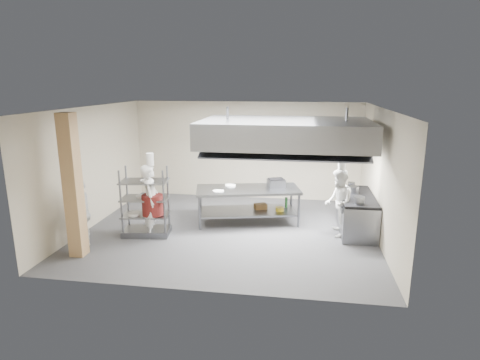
# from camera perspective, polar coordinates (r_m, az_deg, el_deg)

# --- Properties ---
(floor) EXTENTS (7.00, 7.00, 0.00)m
(floor) POSITION_cam_1_polar(r_m,az_deg,el_deg) (10.01, -1.51, -7.16)
(floor) COLOR #353538
(floor) RESTS_ON ground
(ceiling) EXTENTS (7.00, 7.00, 0.00)m
(ceiling) POSITION_cam_1_polar(r_m,az_deg,el_deg) (9.37, -1.63, 10.24)
(ceiling) COLOR silver
(ceiling) RESTS_ON wall_back
(wall_back) EXTENTS (7.00, 0.00, 7.00)m
(wall_back) POSITION_cam_1_polar(r_m,az_deg,el_deg) (12.49, 0.90, 4.21)
(wall_back) COLOR #BBAE94
(wall_back) RESTS_ON ground
(wall_left) EXTENTS (0.00, 6.00, 6.00)m
(wall_left) POSITION_cam_1_polar(r_m,az_deg,el_deg) (10.76, -20.24, 1.79)
(wall_left) COLOR #BBAE94
(wall_left) RESTS_ON ground
(wall_right) EXTENTS (0.00, 6.00, 6.00)m
(wall_right) POSITION_cam_1_polar(r_m,az_deg,el_deg) (9.60, 19.45, 0.49)
(wall_right) COLOR #BBAE94
(wall_right) RESTS_ON ground
(column) EXTENTS (0.30, 0.30, 3.00)m
(column) POSITION_cam_1_polar(r_m,az_deg,el_deg) (8.86, -22.68, -0.86)
(column) COLOR tan
(column) RESTS_ON floor
(exhaust_hood) EXTENTS (4.00, 2.50, 0.60)m
(exhaust_hood) POSITION_cam_1_polar(r_m,az_deg,el_deg) (9.68, 6.47, 6.71)
(exhaust_hood) COLOR gray
(exhaust_hood) RESTS_ON ceiling
(hood_strip_a) EXTENTS (1.60, 0.12, 0.04)m
(hood_strip_a) POSITION_cam_1_polar(r_m,az_deg,el_deg) (9.80, 1.14, 4.99)
(hood_strip_a) COLOR white
(hood_strip_a) RESTS_ON exhaust_hood
(hood_strip_b) EXTENTS (1.60, 0.12, 0.04)m
(hood_strip_b) POSITION_cam_1_polar(r_m,az_deg,el_deg) (9.73, 11.74, 4.64)
(hood_strip_b) COLOR white
(hood_strip_b) RESTS_ON exhaust_hood
(wall_shelf) EXTENTS (1.50, 0.28, 0.04)m
(wall_shelf) POSITION_cam_1_polar(r_m,az_deg,el_deg) (12.22, 9.20, 3.81)
(wall_shelf) COLOR gray
(wall_shelf) RESTS_ON wall_back
(island) EXTENTS (2.82, 1.67, 0.91)m
(island) POSITION_cam_1_polar(r_m,az_deg,el_deg) (10.44, 1.12, -3.63)
(island) COLOR slate
(island) RESTS_ON floor
(island_worktop) EXTENTS (2.82, 1.67, 0.06)m
(island_worktop) POSITION_cam_1_polar(r_m,az_deg,el_deg) (10.32, 1.13, -1.38)
(island_worktop) COLOR gray
(island_worktop) RESTS_ON island
(island_undershelf) EXTENTS (2.59, 1.51, 0.04)m
(island_undershelf) POSITION_cam_1_polar(r_m,az_deg,el_deg) (10.48, 1.11, -4.44)
(island_undershelf) COLOR slate
(island_undershelf) RESTS_ON island
(pass_rack) EXTENTS (1.17, 0.79, 1.64)m
(pass_rack) POSITION_cam_1_polar(r_m,az_deg,el_deg) (9.75, -13.32, -3.04)
(pass_rack) COLOR gray
(pass_rack) RESTS_ON floor
(cooking_range) EXTENTS (0.80, 2.00, 0.84)m
(cooking_range) POSITION_cam_1_polar(r_m,az_deg,el_deg) (10.29, 16.17, -4.65)
(cooking_range) COLOR slate
(cooking_range) RESTS_ON floor
(range_top) EXTENTS (0.78, 1.96, 0.06)m
(range_top) POSITION_cam_1_polar(r_m,az_deg,el_deg) (10.17, 16.34, -2.24)
(range_top) COLOR black
(range_top) RESTS_ON cooking_range
(chef_head) EXTENTS (0.58, 0.73, 1.74)m
(chef_head) POSITION_cam_1_polar(r_m,az_deg,el_deg) (9.61, -12.55, -2.93)
(chef_head) COLOR silver
(chef_head) RESTS_ON floor
(chef_line) EXTENTS (0.62, 0.79, 1.61)m
(chef_line) POSITION_cam_1_polar(r_m,az_deg,el_deg) (9.73, 13.81, -3.17)
(chef_line) COLOR silver
(chef_line) RESTS_ON floor
(chef_plating) EXTENTS (0.68, 1.00, 1.57)m
(chef_plating) POSITION_cam_1_polar(r_m,az_deg,el_deg) (9.43, -21.56, -4.43)
(chef_plating) COLOR silver
(chef_plating) RESTS_ON floor
(griddle) EXTENTS (0.52, 0.47, 0.21)m
(griddle) POSITION_cam_1_polar(r_m,az_deg,el_deg) (10.45, 5.16, -0.47)
(griddle) COLOR slate
(griddle) RESTS_ON island_worktop
(wicker_basket) EXTENTS (0.38, 0.33, 0.14)m
(wicker_basket) POSITION_cam_1_polar(r_m,az_deg,el_deg) (10.59, 2.94, -3.75)
(wicker_basket) COLOR #95643B
(wicker_basket) RESTS_ON island_undershelf
(stockpot) EXTENTS (0.25, 0.25, 0.17)m
(stockpot) POSITION_cam_1_polar(r_m,az_deg,el_deg) (10.30, 15.89, -1.33)
(stockpot) COLOR gray
(stockpot) RESTS_ON range_top
(plate_stack) EXTENTS (0.28, 0.28, 0.05)m
(plate_stack) POSITION_cam_1_polar(r_m,az_deg,el_deg) (9.84, -13.22, -4.66)
(plate_stack) COLOR white
(plate_stack) RESTS_ON pass_rack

